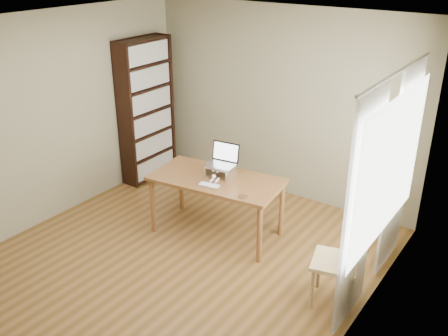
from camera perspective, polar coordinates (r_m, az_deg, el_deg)
room at (r=5.11m, az=-5.64°, el=1.33°), size 4.04×4.54×2.64m
bookshelf at (r=7.45m, az=-8.84°, el=6.52°), size 0.30×0.90×2.10m
curtains at (r=4.96m, az=17.55°, el=-2.12°), size 0.03×1.90×2.25m
desk at (r=5.94m, az=-0.86°, el=-1.91°), size 1.64×0.97×0.75m
laptop_stand at (r=5.92m, az=-0.42°, el=-0.17°), size 0.32×0.25×0.13m
laptop at (r=5.92m, az=-0.07°, el=1.01°), size 0.37×0.33×0.24m
keyboard at (r=5.70m, az=-1.70°, el=-2.00°), size 0.28×0.15×0.02m
coaster at (r=5.47m, az=2.18°, el=-3.29°), size 0.11×0.11×0.01m
cat at (r=5.95m, az=-0.26°, el=-0.19°), size 0.25×0.49×0.16m
chair at (r=4.97m, az=13.49°, el=-10.08°), size 0.53×0.53×0.98m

